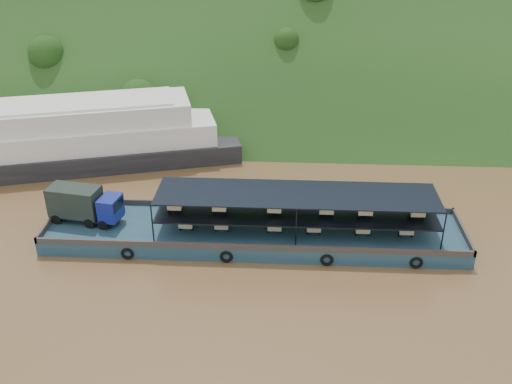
{
  "coord_description": "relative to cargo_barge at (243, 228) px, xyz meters",
  "views": [
    {
      "loc": [
        0.42,
        -40.78,
        26.32
      ],
      "look_at": [
        -2.0,
        3.0,
        3.2
      ],
      "focal_mm": 40.0,
      "sensor_mm": 36.0,
      "label": 1
    }
  ],
  "objects": [
    {
      "name": "hillside",
      "position": [
        2.97,
        35.64,
        -1.08
      ],
      "size": [
        140.0,
        39.6,
        39.6
      ],
      "primitive_type": "cube",
      "rotation": [
        0.79,
        0.0,
        0.0
      ],
      "color": "#163814",
      "rests_on": "ground"
    },
    {
      "name": "cargo_barge",
      "position": [
        0.0,
        0.0,
        0.0
      ],
      "size": [
        35.05,
        7.18,
        4.54
      ],
      "color": "#16364F",
      "rests_on": "ground"
    },
    {
      "name": "ground",
      "position": [
        2.97,
        -0.36,
        -1.08
      ],
      "size": [
        160.0,
        160.0,
        0.0
      ],
      "primitive_type": "plane",
      "color": "brown",
      "rests_on": "ground"
    },
    {
      "name": "passenger_ferry",
      "position": [
        -18.94,
        14.78,
        1.93
      ],
      "size": [
        35.36,
        17.54,
        6.95
      ],
      "rotation": [
        0.0,
        0.0,
        0.27
      ],
      "color": "black",
      "rests_on": "ground"
    }
  ]
}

